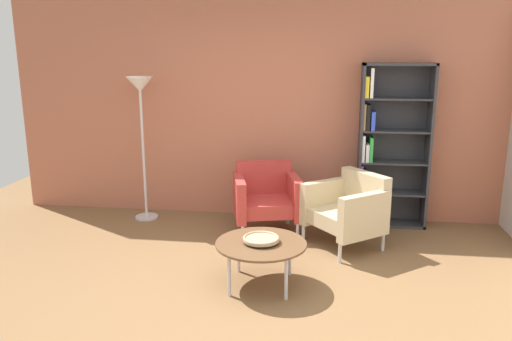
% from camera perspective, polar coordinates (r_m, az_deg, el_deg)
% --- Properties ---
extents(ground_plane, '(8.32, 8.32, 0.00)m').
position_cam_1_polar(ground_plane, '(4.15, -2.50, -15.58)').
color(ground_plane, brown).
extents(brick_back_panel, '(6.40, 0.12, 2.90)m').
position_cam_1_polar(brick_back_panel, '(6.09, 1.43, 8.14)').
color(brick_back_panel, '#B2664C').
rests_on(brick_back_panel, ground_plane).
extents(bookshelf_tall, '(0.80, 0.30, 1.90)m').
position_cam_1_polar(bookshelf_tall, '(5.97, 14.87, 2.65)').
color(bookshelf_tall, '#333338').
rests_on(bookshelf_tall, ground_plane).
extents(coffee_table_low, '(0.80, 0.80, 0.40)m').
position_cam_1_polar(coffee_table_low, '(4.37, 0.58, -8.64)').
color(coffee_table_low, brown).
rests_on(coffee_table_low, ground_plane).
extents(decorative_bowl, '(0.32, 0.32, 0.05)m').
position_cam_1_polar(decorative_bowl, '(4.35, 0.58, -7.86)').
color(decorative_bowl, tan).
rests_on(decorative_bowl, coffee_table_low).
extents(armchair_near_window, '(0.85, 0.81, 0.78)m').
position_cam_1_polar(armchair_near_window, '(5.65, 1.16, -3.01)').
color(armchair_near_window, '#B73833').
rests_on(armchair_near_window, ground_plane).
extents(armchair_corner_red, '(0.94, 0.95, 0.78)m').
position_cam_1_polar(armchair_corner_red, '(5.31, 10.58, -4.34)').
color(armchair_corner_red, '#C6B289').
rests_on(armchair_corner_red, ground_plane).
extents(floor_lamp_torchiere, '(0.32, 0.32, 1.74)m').
position_cam_1_polar(floor_lamp_torchiere, '(6.06, -13.14, 7.75)').
color(floor_lamp_torchiere, silver).
rests_on(floor_lamp_torchiere, ground_plane).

